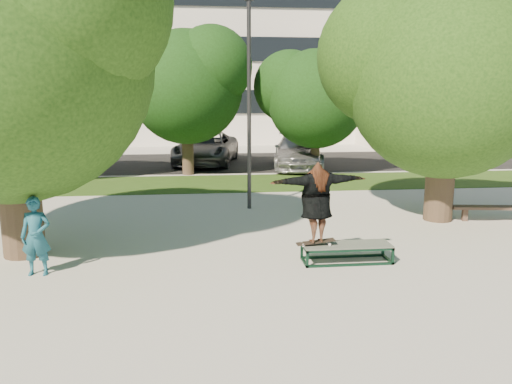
{
  "coord_description": "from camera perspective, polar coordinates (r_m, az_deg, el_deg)",
  "views": [
    {
      "loc": [
        -0.4,
        -9.69,
        3.32
      ],
      "look_at": [
        0.72,
        0.6,
        1.34
      ],
      "focal_mm": 35.0,
      "sensor_mm": 36.0,
      "label": 1
    }
  ],
  "objects": [
    {
      "name": "ground",
      "position": [
        10.25,
        -3.69,
        -8.11
      ],
      "size": [
        120.0,
        120.0,
        0.0
      ],
      "primitive_type": "plane",
      "color": "#ABA89E",
      "rests_on": "ground"
    },
    {
      "name": "bystander",
      "position": [
        10.25,
        -23.85,
        -4.64
      ],
      "size": [
        0.56,
        0.38,
        1.51
      ],
      "primitive_type": "imported",
      "rotation": [
        0.0,
        0.0,
        -0.03
      ],
      "color": "#1A5265",
      "rests_on": "ground"
    },
    {
      "name": "bg_tree_left",
      "position": [
        21.67,
        -23.23,
        11.04
      ],
      "size": [
        5.28,
        4.51,
        5.77
      ],
      "color": "#38281E",
      "rests_on": "ground"
    },
    {
      "name": "bench",
      "position": [
        15.06,
        26.3,
        -1.72
      ],
      "size": [
        2.71,
        0.74,
        0.41
      ],
      "rotation": [
        0.0,
        0.0,
        -0.14
      ],
      "color": "#4E3A2F",
      "rests_on": "ground"
    },
    {
      "name": "bg_tree_mid",
      "position": [
        21.79,
        -8.2,
        12.53
      ],
      "size": [
        5.76,
        4.92,
        6.24
      ],
      "color": "#38281E",
      "rests_on": "ground"
    },
    {
      "name": "tree_left",
      "position": [
        11.52,
        -26.95,
        15.16
      ],
      "size": [
        6.96,
        5.95,
        7.12
      ],
      "color": "#38281E",
      "rests_on": "ground"
    },
    {
      "name": "lamppost",
      "position": [
        14.76,
        -0.8,
        10.15
      ],
      "size": [
        0.25,
        0.15,
        6.11
      ],
      "color": "#2D2D30",
      "rests_on": "ground"
    },
    {
      "name": "tree_right",
      "position": [
        14.28,
        20.62,
        13.24
      ],
      "size": [
        6.24,
        5.33,
        6.51
      ],
      "color": "#38281E",
      "rests_on": "ground"
    },
    {
      "name": "side_building",
      "position": [
        36.65,
        24.37,
        10.93
      ],
      "size": [
        15.0,
        10.0,
        8.0
      ],
      "primitive_type": "cube",
      "color": "beige",
      "rests_on": "ground"
    },
    {
      "name": "office_building",
      "position": [
        41.96,
        -8.77,
        17.09
      ],
      "size": [
        30.0,
        14.12,
        16.0
      ],
      "color": "silver",
      "rests_on": "ground"
    },
    {
      "name": "bg_tree_right",
      "position": [
        21.81,
        6.7,
        11.19
      ],
      "size": [
        5.04,
        4.31,
        5.43
      ],
      "color": "#38281E",
      "rests_on": "ground"
    },
    {
      "name": "car_dark",
      "position": [
        24.93,
        -6.45,
        4.63
      ],
      "size": [
        1.71,
        4.14,
        1.33
      ],
      "primitive_type": "imported",
      "rotation": [
        0.0,
        0.0,
        0.07
      ],
      "color": "black",
      "rests_on": "asphalt_strip"
    },
    {
      "name": "car_silver_b",
      "position": [
        23.82,
        4.82,
        4.66
      ],
      "size": [
        3.07,
        5.71,
        1.57
      ],
      "primitive_type": "imported",
      "rotation": [
        0.0,
        0.0,
        -0.17
      ],
      "color": "#A5A5AA",
      "rests_on": "asphalt_strip"
    },
    {
      "name": "grass_strip",
      "position": [
        19.53,
        -2.03,
        1.04
      ],
      "size": [
        30.0,
        4.0,
        0.02
      ],
      "primitive_type": "cube",
      "color": "#234012",
      "rests_on": "ground"
    },
    {
      "name": "car_grey",
      "position": [
        25.15,
        -5.7,
        5.02
      ],
      "size": [
        3.7,
        6.19,
        1.61
      ],
      "primitive_type": "imported",
      "rotation": [
        0.0,
        0.0,
        -0.19
      ],
      "color": "#5B5B60",
      "rests_on": "asphalt_strip"
    },
    {
      "name": "asphalt_strip",
      "position": [
        25.91,
        -5.3,
        3.41
      ],
      "size": [
        40.0,
        8.0,
        0.01
      ],
      "primitive_type": "cube",
      "color": "black",
      "rests_on": "ground"
    },
    {
      "name": "grind_box",
      "position": [
        10.43,
        10.31,
        -6.85
      ],
      "size": [
        1.8,
        0.6,
        0.38
      ],
      "color": "black",
      "rests_on": "ground"
    },
    {
      "name": "skater_rig",
      "position": [
        9.99,
        6.93,
        -1.17
      ],
      "size": [
        2.05,
        0.85,
        1.7
      ],
      "rotation": [
        0.0,
        0.0,
        3.3
      ],
      "color": "white",
      "rests_on": "grind_box"
    },
    {
      "name": "car_silver_a",
      "position": [
        26.23,
        -22.81,
        4.1
      ],
      "size": [
        1.65,
        3.82,
        1.28
      ],
      "primitive_type": "imported",
      "rotation": [
        0.0,
        0.0,
        -0.03
      ],
      "color": "#B2B2B7",
      "rests_on": "asphalt_strip"
    }
  ]
}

